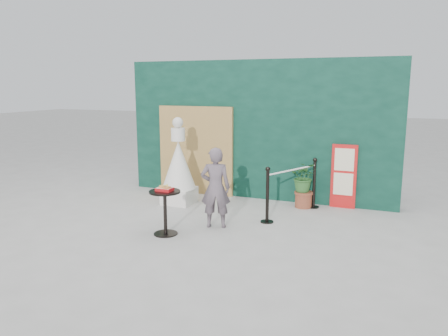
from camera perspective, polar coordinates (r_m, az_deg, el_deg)
ground at (r=7.05m, az=-3.71°, el=-9.73°), size 60.00×60.00×0.00m
back_wall at (r=9.59m, az=4.38°, el=4.97°), size 6.00×0.30×3.00m
bamboo_fence at (r=9.97m, az=-3.72°, el=2.30°), size 1.80×0.08×2.00m
woman at (r=7.59m, az=-1.12°, el=-2.59°), size 0.60×0.49×1.42m
menu_board at (r=9.13m, az=15.36°, el=-1.08°), size 0.50×0.07×1.30m
statue at (r=9.17m, az=-5.93°, el=-0.10°), size 0.71×0.71×1.82m
cafe_table at (r=7.34m, az=-7.71°, el=-4.88°), size 0.52×0.52×0.75m
food_basket at (r=7.27m, az=-7.74°, el=-2.69°), size 0.26×0.19×0.11m
planter at (r=9.00m, az=10.42°, el=-1.69°), size 0.56×0.48×0.95m
stanchion_barrier at (r=8.48m, az=8.88°, el=-2.80°), size 0.84×1.54×1.03m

